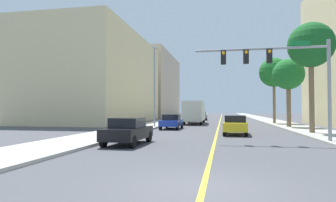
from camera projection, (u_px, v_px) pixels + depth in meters
name	position (u px, v px, depth m)	size (l,w,h in m)	color
ground	(220.00, 121.00, 48.36)	(192.00, 192.00, 0.00)	#47474C
sidewalk_left	(174.00, 120.00, 49.85)	(3.71, 168.00, 0.15)	#B2ADA3
sidewalk_right	(269.00, 121.00, 46.87)	(3.71, 168.00, 0.15)	#9E9B93
lane_marking_center	(220.00, 121.00, 48.36)	(0.16, 144.00, 0.01)	yellow
building_left_near	(98.00, 79.00, 43.98)	(13.17, 25.01, 13.05)	beige
building_left_far	(141.00, 87.00, 71.34)	(15.50, 25.29, 15.15)	tan
traffic_signal_mast	(281.00, 66.00, 16.90)	(7.74, 0.36, 5.79)	gray
street_lamp	(154.00, 82.00, 30.17)	(0.56, 0.28, 8.49)	gray
palm_near	(311.00, 46.00, 22.20)	(3.46, 3.46, 8.49)	brown
palm_mid	(288.00, 75.00, 29.55)	(3.17, 3.17, 6.98)	brown
palm_far	(274.00, 73.00, 36.99)	(3.75, 3.75, 8.42)	brown
car_blue	(172.00, 121.00, 28.26)	(1.85, 4.43, 1.43)	#1E389E
car_yellow	(235.00, 125.00, 21.75)	(1.91, 3.91, 1.47)	gold
car_white	(191.00, 117.00, 45.50)	(2.11, 4.61, 1.33)	white
car_gray	(201.00, 116.00, 50.82)	(1.92, 3.99, 1.48)	slate
car_black	(128.00, 131.00, 15.78)	(1.89, 4.00, 1.46)	black
delivery_truck	(194.00, 112.00, 37.78)	(2.48, 8.59, 2.94)	silver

